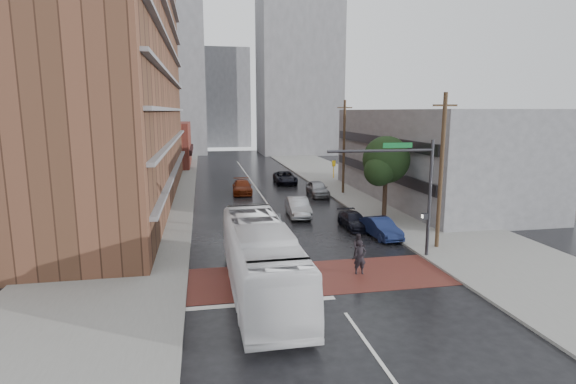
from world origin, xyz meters
TOP-DOWN VIEW (x-y plane):
  - ground at (0.00, 0.00)m, footprint 160.00×160.00m
  - crosswalk at (0.00, 0.50)m, footprint 14.00×5.00m
  - sidewalk_west at (-11.50, 25.00)m, footprint 9.00×90.00m
  - sidewalk_east at (11.50, 25.00)m, footprint 9.00×90.00m
  - apartment_block at (-14.00, 24.00)m, footprint 10.00×44.00m
  - storefront_west at (-12.00, 54.00)m, footprint 8.00×16.00m
  - building_east at (16.50, 20.00)m, footprint 11.00×26.00m
  - distant_tower_west at (-14.00, 78.00)m, footprint 18.00×16.00m
  - distant_tower_east at (14.00, 72.00)m, footprint 16.00×14.00m
  - distant_tower_center at (0.00, 95.00)m, footprint 12.00×10.00m
  - street_tree at (8.52, 12.03)m, footprint 4.20×4.10m
  - signal_mast at (5.85, 2.50)m, footprint 6.50×0.30m
  - utility_pole_near at (8.80, 4.00)m, footprint 1.60×0.26m
  - utility_pole_far at (8.80, 24.00)m, footprint 1.60×0.26m
  - transit_bus at (-3.37, -1.00)m, footprint 3.04×12.44m
  - pedestrian_a at (2.29, 0.53)m, footprint 0.72×0.49m
  - pedestrian_b at (3.05, 2.86)m, footprint 0.92×0.81m
  - car_travel_a at (-1.03, 9.89)m, footprint 2.18×4.20m
  - car_travel_b at (1.80, 14.60)m, footprint 1.94×4.94m
  - car_travel_c at (-1.90, 26.28)m, footprint 2.29×5.14m
  - suv_travel at (3.91, 32.07)m, footprint 2.63×5.48m
  - car_parked_near at (6.22, 7.18)m, footprint 1.88×4.36m
  - car_parked_mid at (5.20, 10.00)m, footprint 1.72×4.15m
  - car_parked_far at (5.78, 23.33)m, footprint 2.00×4.74m

SIDE VIEW (x-z plane):
  - ground at x=0.00m, z-range 0.00..0.00m
  - crosswalk at x=0.00m, z-range 0.00..0.02m
  - sidewalk_west at x=-11.50m, z-range 0.00..0.15m
  - sidewalk_east at x=11.50m, z-range 0.00..0.15m
  - car_parked_mid at x=5.20m, z-range 0.00..1.20m
  - car_travel_a at x=-1.03m, z-range 0.00..1.37m
  - car_parked_near at x=6.22m, z-range 0.00..1.40m
  - car_travel_c at x=-1.90m, z-range 0.00..1.47m
  - suv_travel at x=3.91m, z-range 0.00..1.51m
  - car_parked_far at x=5.78m, z-range 0.00..1.60m
  - car_travel_b at x=1.80m, z-range 0.00..1.60m
  - pedestrian_b at x=3.05m, z-range 0.00..1.61m
  - pedestrian_a at x=2.29m, z-range 0.00..1.91m
  - transit_bus at x=-3.37m, z-range 0.00..3.46m
  - storefront_west at x=-12.00m, z-range 0.00..7.00m
  - building_east at x=16.50m, z-range 0.00..9.00m
  - signal_mast at x=5.85m, z-range 1.13..8.33m
  - street_tree at x=8.52m, z-range 1.28..8.18m
  - utility_pole_near at x=8.80m, z-range 0.14..10.14m
  - utility_pole_far at x=8.80m, z-range 0.14..10.14m
  - distant_tower_center at x=0.00m, z-range 0.00..24.00m
  - apartment_block at x=-14.00m, z-range 0.00..28.00m
  - distant_tower_west at x=-14.00m, z-range 0.00..32.00m
  - distant_tower_east at x=14.00m, z-range 0.00..36.00m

